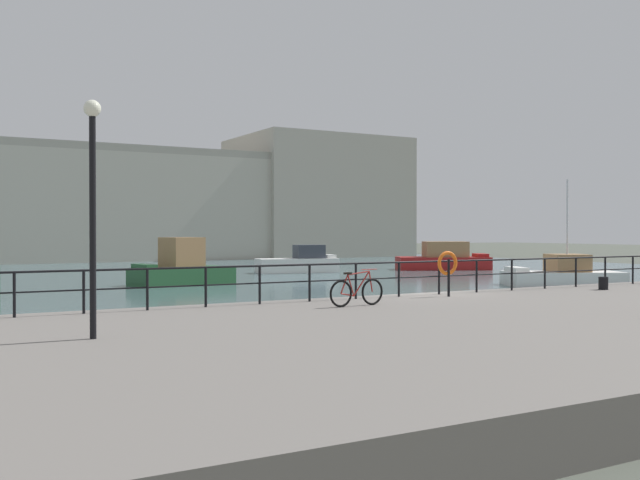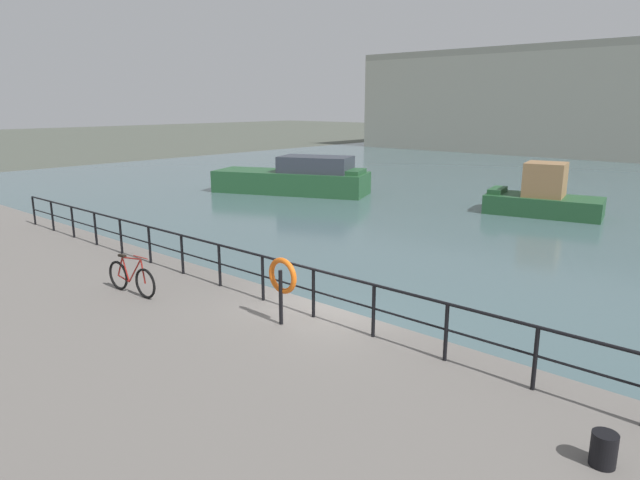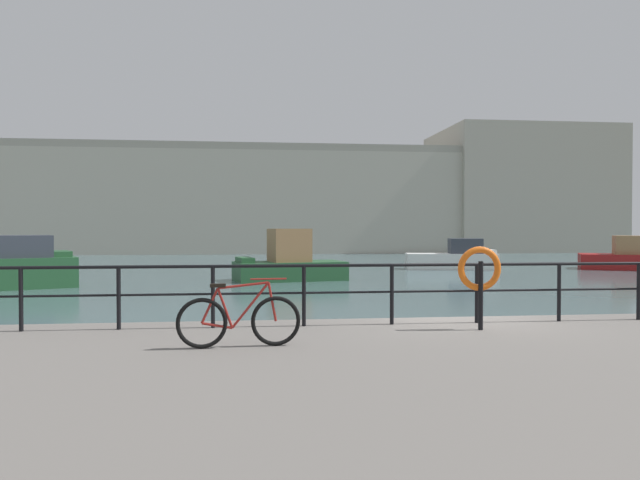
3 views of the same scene
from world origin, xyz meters
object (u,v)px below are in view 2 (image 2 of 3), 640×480
at_px(parked_bicycle, 131,278).
at_px(life_ring_stand, 282,278).
at_px(mooring_bollard, 604,449).
at_px(moored_small_launch, 296,178).
at_px(moored_harbor_tender, 543,197).

relative_size(parked_bicycle, life_ring_stand, 1.27).
bearing_deg(parked_bicycle, life_ring_stand, 10.26).
bearing_deg(mooring_bollard, life_ring_stand, 174.27).
relative_size(moored_small_launch, life_ring_stand, 6.82).
bearing_deg(mooring_bollard, parked_bicycle, -177.53).
relative_size(moored_small_launch, mooring_bollard, 21.67).
xyz_separation_m(parked_bicycle, life_ring_stand, (3.99, 1.08, 0.59)).
bearing_deg(moored_harbor_tender, moored_small_launch, 0.86).
relative_size(moored_harbor_tender, mooring_bollard, 12.77).
height_order(moored_harbor_tender, life_ring_stand, moored_harbor_tender).
bearing_deg(moored_small_launch, mooring_bollard, -61.16).
xyz_separation_m(moored_small_launch, parked_bicycle, (11.46, -17.45, 0.32)).
xyz_separation_m(parked_bicycle, mooring_bollard, (10.29, 0.44, -0.17)).
distance_m(parked_bicycle, life_ring_stand, 4.17).
distance_m(moored_harbor_tender, parked_bicycle, 20.56).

